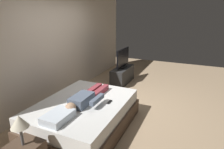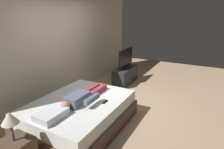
{
  "view_description": "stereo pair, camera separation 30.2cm",
  "coord_description": "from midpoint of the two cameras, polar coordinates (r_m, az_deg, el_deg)",
  "views": [
    {
      "loc": [
        -3.61,
        -1.45,
        2.12
      ],
      "look_at": [
        0.36,
        0.36,
        0.69
      ],
      "focal_mm": 30.22,
      "sensor_mm": 36.0,
      "label": 1
    },
    {
      "loc": [
        -3.47,
        -1.72,
        2.12
      ],
      "look_at": [
        0.36,
        0.36,
        0.69
      ],
      "focal_mm": 30.22,
      "sensor_mm": 36.0,
      "label": 2
    }
  ],
  "objects": [
    {
      "name": "ground_plane",
      "position": [
        4.42,
        0.35,
        -10.51
      ],
      "size": [
        10.0,
        10.0,
        0.0
      ],
      "primitive_type": "plane",
      "color": "tan"
    },
    {
      "name": "person",
      "position": [
        3.57,
        -10.2,
        -6.96
      ],
      "size": [
        1.26,
        0.46,
        0.18
      ],
      "color": "slate",
      "rests_on": "bed"
    },
    {
      "name": "pillow",
      "position": [
        3.11,
        -18.79,
        -12.08
      ],
      "size": [
        0.48,
        0.34,
        0.12
      ],
      "primitive_type": "cube",
      "color": "white",
      "rests_on": "bed"
    },
    {
      "name": "back_wall",
      "position": [
        5.19,
        -15.46,
        9.53
      ],
      "size": [
        6.4,
        0.1,
        2.8
      ],
      "primitive_type": "cube",
      "color": "beige",
      "rests_on": "ground"
    },
    {
      "name": "lamp",
      "position": [
        2.69,
        -29.26,
        -12.52
      ],
      "size": [
        0.22,
        0.22,
        0.42
      ],
      "color": "#59595B",
      "rests_on": "nightstand"
    },
    {
      "name": "bed",
      "position": [
        3.74,
        -10.87,
        -11.93
      ],
      "size": [
        2.04,
        1.56,
        0.54
      ],
      "color": "brown",
      "rests_on": "ground"
    },
    {
      "name": "tv_stand",
      "position": [
        5.94,
        1.76,
        -0.23
      ],
      "size": [
        1.1,
        0.4,
        0.5
      ],
      "primitive_type": "cube",
      "color": "#2D2D2D",
      "rests_on": "ground"
    },
    {
      "name": "remote",
      "position": [
        3.52,
        -3.22,
        -8.34
      ],
      "size": [
        0.15,
        0.04,
        0.02
      ],
      "primitive_type": "cube",
      "color": "black",
      "rests_on": "bed"
    },
    {
      "name": "tv",
      "position": [
        5.79,
        1.81,
        4.8
      ],
      "size": [
        0.88,
        0.2,
        0.59
      ],
      "color": "black",
      "rests_on": "tv_stand"
    }
  ]
}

